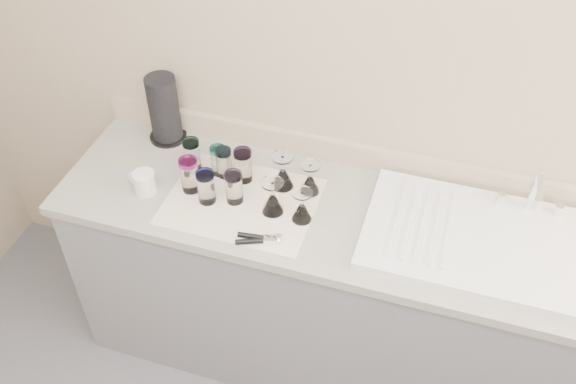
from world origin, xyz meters
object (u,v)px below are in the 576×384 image
(tumbler_lavender, at_px, (234,187))
(white_mug, at_px, (144,182))
(tumbler_cyan, at_px, (218,160))
(goblet_front_right, at_px, (302,210))
(goblet_back_left, at_px, (283,176))
(tumbler_teal, at_px, (192,154))
(tumbler_extra, at_px, (224,163))
(tumbler_purple, at_px, (243,165))
(sink_unit, at_px, (483,241))
(goblet_front_left, at_px, (273,202))
(can_opener, at_px, (259,239))
(goblet_back_right, at_px, (310,182))
(tumbler_magenta, at_px, (189,175))
(paper_towel_roll, at_px, (164,110))
(tumbler_blue, at_px, (206,187))

(tumbler_lavender, height_order, white_mug, tumbler_lavender)
(tumbler_cyan, bearing_deg, goblet_front_right, -20.98)
(goblet_back_left, xyz_separation_m, white_mug, (-0.49, -0.18, -0.01))
(tumbler_teal, xyz_separation_m, tumbler_extra, (0.13, -0.00, -0.00))
(tumbler_purple, relative_size, goblet_front_right, 1.06)
(goblet_front_right, bearing_deg, tumbler_extra, 158.47)
(tumbler_teal, relative_size, tumbler_purple, 0.95)
(sink_unit, bearing_deg, white_mug, -175.03)
(tumbler_cyan, xyz_separation_m, goblet_front_left, (0.27, -0.14, -0.01))
(tumbler_teal, distance_m, goblet_front_left, 0.40)
(goblet_front_right, xyz_separation_m, can_opener, (-0.11, -0.15, -0.03))
(goblet_back_right, xyz_separation_m, goblet_front_right, (0.01, -0.15, -0.00))
(tumbler_magenta, distance_m, can_opener, 0.38)
(tumbler_teal, height_order, goblet_back_right, goblet_back_right)
(tumbler_magenta, distance_m, goblet_front_left, 0.33)
(goblet_front_left, relative_size, goblet_front_right, 1.09)
(tumbler_magenta, xyz_separation_m, white_mug, (-0.17, -0.05, -0.04))
(tumbler_extra, relative_size, white_mug, 0.98)
(tumbler_cyan, distance_m, goblet_back_left, 0.26)
(paper_towel_roll, bearing_deg, tumbler_cyan, -27.32)
(tumbler_magenta, height_order, paper_towel_roll, paper_towel_roll)
(white_mug, bearing_deg, can_opener, -13.54)
(tumbler_extra, xyz_separation_m, goblet_front_right, (0.35, -0.14, -0.02))
(white_mug, relative_size, paper_towel_roll, 0.43)
(tumbler_purple, bearing_deg, tumbler_lavender, -85.42)
(tumbler_blue, height_order, goblet_front_left, goblet_front_left)
(tumbler_magenta, relative_size, can_opener, 0.90)
(goblet_front_left, bearing_deg, tumbler_magenta, 176.82)
(tumbler_teal, xyz_separation_m, goblet_back_left, (0.37, 0.01, -0.02))
(tumbler_teal, height_order, tumbler_extra, tumbler_teal)
(sink_unit, relative_size, goblet_front_left, 5.77)
(goblet_back_right, distance_m, white_mug, 0.62)
(sink_unit, relative_size, tumbler_teal, 6.23)
(goblet_front_right, bearing_deg, goblet_front_left, 177.02)
(tumbler_blue, relative_size, tumbler_extra, 1.10)
(white_mug, bearing_deg, tumbler_purple, 26.40)
(goblet_front_left, bearing_deg, goblet_back_left, 93.12)
(goblet_front_right, height_order, white_mug, goblet_front_right)
(tumbler_purple, bearing_deg, tumbler_extra, 179.28)
(sink_unit, bearing_deg, paper_towel_roll, 170.57)
(sink_unit, height_order, tumbler_teal, sink_unit)
(tumbler_cyan, relative_size, tumbler_blue, 0.90)
(tumbler_extra, relative_size, goblet_back_right, 0.92)
(tumbler_extra, xyz_separation_m, goblet_front_left, (0.24, -0.13, -0.01))
(sink_unit, xyz_separation_m, tumbler_lavender, (-0.90, -0.06, 0.06))
(sink_unit, xyz_separation_m, can_opener, (-0.75, -0.23, -0.00))
(tumbler_magenta, bearing_deg, tumbler_teal, 109.73)
(tumbler_blue, height_order, paper_towel_roll, paper_towel_roll)
(tumbler_cyan, relative_size, tumbler_magenta, 0.86)
(tumbler_cyan, relative_size, goblet_front_right, 0.93)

